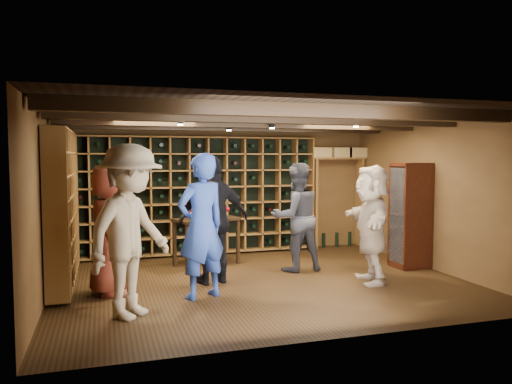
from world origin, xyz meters
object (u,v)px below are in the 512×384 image
object	(u,v)px
man_blue_shirt	(201,226)
guest_khaki	(130,231)
display_cabinet	(410,217)
man_grey_suit	(296,217)
tasting_table	(206,223)
guest_woman_black	(214,220)
guest_beige	(372,224)
guest_red_floral	(110,229)

from	to	relation	value
man_blue_shirt	guest_khaki	distance (m)	1.09
display_cabinet	guest_khaki	size ratio (longest dim) A/B	0.86
man_blue_shirt	man_grey_suit	distance (m)	2.12
man_blue_shirt	tasting_table	bearing A→B (deg)	-124.74
guest_woman_black	guest_beige	distance (m)	2.35
man_blue_shirt	man_grey_suit	xyz separation A→B (m)	(1.80, 1.13, -0.07)
man_grey_suit	guest_beige	bearing A→B (deg)	124.31
guest_khaki	display_cabinet	bearing A→B (deg)	-32.04
man_grey_suit	guest_red_floral	bearing A→B (deg)	7.96
guest_woman_black	guest_beige	world-z (taller)	guest_woman_black
man_blue_shirt	guest_red_floral	size ratio (longest dim) A/B	1.08
man_grey_suit	guest_woman_black	xyz separation A→B (m)	(-1.47, -0.41, 0.06)
man_grey_suit	tasting_table	distance (m)	1.58
guest_red_floral	guest_woman_black	distance (m)	1.50
man_blue_shirt	guest_red_floral	xyz separation A→B (m)	(-1.16, 0.55, -0.07)
tasting_table	display_cabinet	bearing A→B (deg)	-38.67
guest_red_floral	guest_beige	bearing A→B (deg)	-90.96
guest_woman_black	tasting_table	distance (m)	1.26
man_grey_suit	tasting_table	size ratio (longest dim) A/B	1.47
man_blue_shirt	guest_woman_black	size ratio (longest dim) A/B	1.02
guest_woman_black	guest_beige	bearing A→B (deg)	151.69
guest_khaki	guest_red_floral	bearing A→B (deg)	53.38
man_grey_suit	guest_khaki	distance (m)	3.21
man_blue_shirt	guest_woman_black	world-z (taller)	man_blue_shirt
display_cabinet	guest_beige	size ratio (longest dim) A/B	0.99
man_grey_suit	tasting_table	xyz separation A→B (m)	(-1.34, 0.83, -0.16)
man_grey_suit	guest_beige	world-z (taller)	man_grey_suit
guest_red_floral	guest_woman_black	size ratio (longest dim) A/B	0.94
display_cabinet	man_grey_suit	xyz separation A→B (m)	(-1.94, 0.33, 0.03)
guest_red_floral	tasting_table	bearing A→B (deg)	-42.85
guest_beige	tasting_table	distance (m)	2.84
guest_beige	man_blue_shirt	bearing A→B (deg)	-72.51
display_cabinet	tasting_table	distance (m)	3.48
man_blue_shirt	guest_beige	size ratio (longest dim) A/B	1.10
guest_woman_black	tasting_table	world-z (taller)	guest_woman_black
guest_woman_black	guest_red_floral	bearing A→B (deg)	-5.90
guest_red_floral	guest_beige	distance (m)	3.78
guest_khaki	man_blue_shirt	bearing A→B (deg)	-18.17
man_grey_suit	tasting_table	bearing A→B (deg)	-35.15
guest_woman_black	man_grey_suit	bearing A→B (deg)	-177.27
guest_red_floral	tasting_table	distance (m)	2.16
display_cabinet	man_grey_suit	bearing A→B (deg)	170.27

